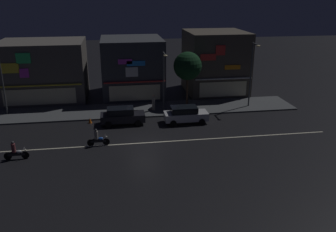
# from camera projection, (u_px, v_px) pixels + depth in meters

# --- Properties ---
(ground_plane) EXTENTS (140.00, 140.00, 0.00)m
(ground_plane) POSITION_uv_depth(u_px,v_px,m) (144.00, 143.00, 30.53)
(ground_plane) COLOR black
(lane_divider_stripe) EXTENTS (33.44, 0.16, 0.01)m
(lane_divider_stripe) POSITION_uv_depth(u_px,v_px,m) (144.00, 143.00, 30.53)
(lane_divider_stripe) COLOR beige
(lane_divider_stripe) RESTS_ON ground
(sidewalk_far) EXTENTS (35.20, 5.03, 0.14)m
(sidewalk_far) POSITION_uv_depth(u_px,v_px,m) (137.00, 110.00, 38.86)
(sidewalk_far) COLOR #424447
(sidewalk_far) RESTS_ON ground
(storefront_left_block) EXTENTS (7.34, 8.20, 7.05)m
(storefront_left_block) POSITION_uv_depth(u_px,v_px,m) (132.00, 67.00, 43.80)
(storefront_left_block) COLOR #383A3F
(storefront_left_block) RESTS_ON ground
(storefront_center_block) EXTENTS (9.81, 8.10, 6.92)m
(storefront_center_block) POSITION_uv_depth(u_px,v_px,m) (44.00, 70.00, 42.24)
(storefront_center_block) COLOR #56514C
(storefront_center_block) RESTS_ON ground
(storefront_right_block) EXTENTS (7.25, 7.93, 7.70)m
(storefront_right_block) POSITION_uv_depth(u_px,v_px,m) (215.00, 62.00, 45.10)
(storefront_right_block) COLOR #4C443A
(storefront_right_block) RESTS_ON ground
(streetlamp_west) EXTENTS (0.44, 1.64, 6.22)m
(streetlamp_west) POSITION_uv_depth(u_px,v_px,m) (1.00, 80.00, 35.92)
(streetlamp_west) COLOR #47494C
(streetlamp_west) RESTS_ON sidewalk_far
(streetlamp_mid) EXTENTS (0.44, 1.64, 6.25)m
(streetlamp_mid) POSITION_uv_depth(u_px,v_px,m) (164.00, 76.00, 37.68)
(streetlamp_mid) COLOR #47494C
(streetlamp_mid) RESTS_ON sidewalk_far
(streetlamp_east) EXTENTS (0.44, 1.64, 7.09)m
(streetlamp_east) POSITION_uv_depth(u_px,v_px,m) (252.00, 70.00, 38.44)
(streetlamp_east) COLOR #47494C
(streetlamp_east) RESTS_ON sidewalk_far
(pedestrian_on_sidewalk) EXTENTS (0.32, 0.32, 1.75)m
(pedestrian_on_sidewalk) POSITION_uv_depth(u_px,v_px,m) (153.00, 103.00, 38.23)
(pedestrian_on_sidewalk) COLOR gray
(pedestrian_on_sidewalk) RESTS_ON sidewalk_far
(street_tree) EXTENTS (3.15, 3.15, 6.00)m
(street_tree) POSITION_uv_depth(u_px,v_px,m) (188.00, 66.00, 39.19)
(street_tree) COLOR #473323
(street_tree) RESTS_ON sidewalk_far
(parked_car_near_kerb) EXTENTS (4.30, 1.98, 1.67)m
(parked_car_near_kerb) POSITION_uv_depth(u_px,v_px,m) (185.00, 114.00, 35.01)
(parked_car_near_kerb) COLOR silver
(parked_car_near_kerb) RESTS_ON ground
(parked_car_trailing) EXTENTS (4.30, 1.98, 1.67)m
(parked_car_trailing) POSITION_uv_depth(u_px,v_px,m) (122.00, 116.00, 34.64)
(parked_car_trailing) COLOR black
(parked_car_trailing) RESTS_ON ground
(motorcycle_lead) EXTENTS (1.90, 0.60, 1.52)m
(motorcycle_lead) POSITION_uv_depth(u_px,v_px,m) (15.00, 152.00, 27.40)
(motorcycle_lead) COLOR black
(motorcycle_lead) RESTS_ON ground
(motorcycle_following) EXTENTS (1.90, 0.60, 1.52)m
(motorcycle_following) POSITION_uv_depth(u_px,v_px,m) (98.00, 139.00, 29.84)
(motorcycle_following) COLOR black
(motorcycle_following) RESTS_ON ground
(traffic_cone) EXTENTS (0.36, 0.36, 0.55)m
(traffic_cone) POSITION_uv_depth(u_px,v_px,m) (90.00, 120.00, 35.06)
(traffic_cone) COLOR orange
(traffic_cone) RESTS_ON ground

